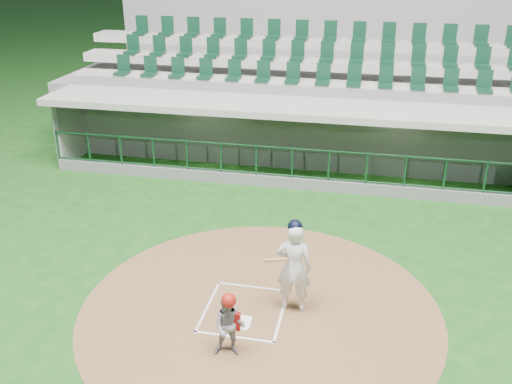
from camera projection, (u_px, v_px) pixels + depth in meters
The scene contains 8 objects.
ground at pixel (248, 302), 11.62m from camera, with size 120.00×120.00×0.00m, color #164614.
dirt_circle at pixel (260, 310), 11.38m from camera, with size 7.20×7.20×0.01m, color brown.
home_plate at pixel (240, 322), 10.98m from camera, with size 0.43×0.43×0.02m, color white.
batter_box_chalk at pixel (244, 310), 11.34m from camera, with size 1.55×1.80×0.01m.
dugout_structure at pixel (303, 138), 18.20m from camera, with size 16.40×3.70×3.00m.
seating_deck at pixel (313, 99), 20.79m from camera, with size 17.00×6.72×5.15m.
batter at pixel (294, 266), 11.01m from camera, with size 0.89×0.87×1.98m.
catcher at pixel (229, 325), 9.92m from camera, with size 0.63×0.52×1.26m.
Camera 1 is at (2.17, -9.46, 6.78)m, focal length 40.00 mm.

